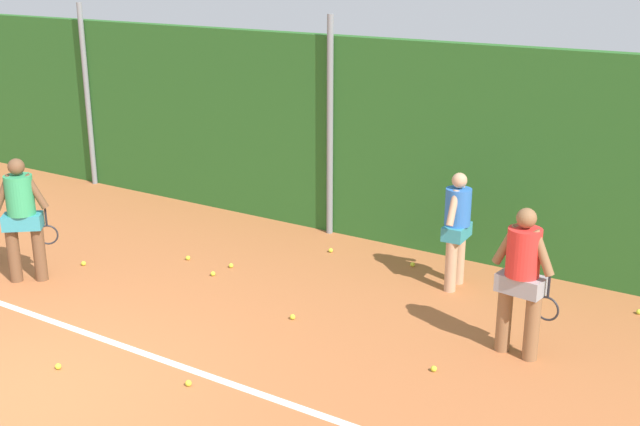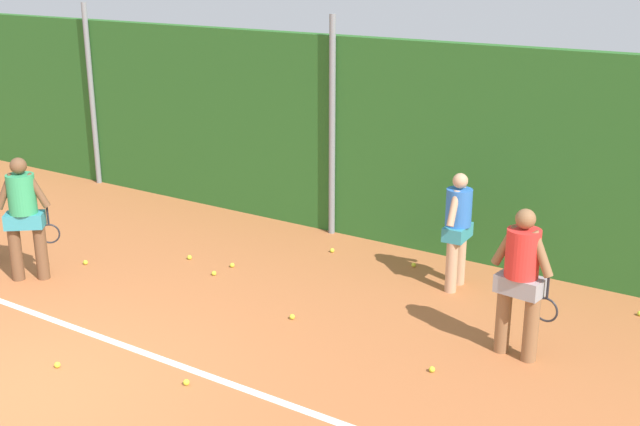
# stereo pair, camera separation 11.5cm
# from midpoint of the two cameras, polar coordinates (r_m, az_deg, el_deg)

# --- Properties ---
(ground_plane) EXTENTS (28.91, 28.91, 0.00)m
(ground_plane) POSITION_cam_midpoint_polar(r_m,az_deg,el_deg) (9.93, -12.05, -8.11)
(ground_plane) COLOR #B76638
(hedge_fence_backdrop) EXTENTS (18.79, 0.25, 3.12)m
(hedge_fence_backdrop) POSITION_cam_midpoint_polar(r_m,az_deg,el_deg) (12.67, 1.55, 5.48)
(hedge_fence_backdrop) COLOR #286023
(hedge_fence_backdrop) RESTS_ON ground_plane
(fence_post_left) EXTENTS (0.10, 0.10, 3.44)m
(fence_post_left) POSITION_cam_midpoint_polar(r_m,az_deg,el_deg) (15.99, -15.71, 8.04)
(fence_post_left) COLOR gray
(fence_post_left) RESTS_ON ground_plane
(fence_post_center) EXTENTS (0.10, 0.10, 3.44)m
(fence_post_center) POSITION_cam_midpoint_polar(r_m,az_deg,el_deg) (12.49, 1.13, 6.07)
(fence_post_center) COLOR gray
(fence_post_center) RESTS_ON ground_plane
(court_baseline_paint) EXTENTS (13.73, 0.10, 0.01)m
(court_baseline_paint) POSITION_cam_midpoint_polar(r_m,az_deg,el_deg) (9.67, -13.85, -8.97)
(court_baseline_paint) COLOR white
(court_baseline_paint) RESTS_ON ground_plane
(player_foreground_near) EXTENTS (0.60, 0.61, 1.73)m
(player_foreground_near) POSITION_cam_midpoint_polar(r_m,az_deg,el_deg) (11.51, -20.01, 0.04)
(player_foreground_near) COLOR brown
(player_foreground_near) RESTS_ON ground_plane
(player_midcourt) EXTENTS (0.80, 0.37, 1.73)m
(player_midcourt) POSITION_cam_midpoint_polar(r_m,az_deg,el_deg) (9.01, 14.46, -4.34)
(player_midcourt) COLOR #8C603D
(player_midcourt) RESTS_ON ground_plane
(player_backcourt_far) EXTENTS (0.34, 0.67, 1.59)m
(player_backcourt_far) POSITION_cam_midpoint_polar(r_m,az_deg,el_deg) (10.73, 10.07, -0.81)
(player_backcourt_far) COLOR tan
(player_backcourt_far) RESTS_ON ground_plane
(tennis_ball_0) EXTENTS (0.07, 0.07, 0.07)m
(tennis_ball_0) POSITION_cam_midpoint_polar(r_m,az_deg,el_deg) (10.83, 22.07, -6.63)
(tennis_ball_0) COLOR #CCDB33
(tennis_ball_0) RESTS_ON ground_plane
(tennis_ball_1) EXTENTS (0.07, 0.07, 0.07)m
(tennis_ball_1) POSITION_cam_midpoint_polar(r_m,az_deg,el_deg) (11.60, -5.97, -3.71)
(tennis_ball_1) COLOR #CCDB33
(tennis_ball_1) RESTS_ON ground_plane
(tennis_ball_3) EXTENTS (0.07, 0.07, 0.07)m
(tennis_ball_3) POSITION_cam_midpoint_polar(r_m,az_deg,el_deg) (12.10, 1.14, -2.67)
(tennis_ball_3) COLOR #CCDB33
(tennis_ball_3) RESTS_ON ground_plane
(tennis_ball_4) EXTENTS (0.07, 0.07, 0.07)m
(tennis_ball_4) POSITION_cam_midpoint_polar(r_m,az_deg,el_deg) (11.35, -7.25, -4.27)
(tennis_ball_4) COLOR #CCDB33
(tennis_ball_4) RESTS_ON ground_plane
(tennis_ball_5) EXTENTS (0.07, 0.07, 0.07)m
(tennis_ball_5) POSITION_cam_midpoint_polar(r_m,az_deg,el_deg) (8.66, -9.10, -11.79)
(tennis_ball_5) COLOR #CCDB33
(tennis_ball_5) RESTS_ON ground_plane
(tennis_ball_6) EXTENTS (0.07, 0.07, 0.07)m
(tennis_ball_6) POSITION_cam_midpoint_polar(r_m,az_deg,el_deg) (11.97, -8.98, -3.13)
(tennis_ball_6) COLOR #CCDB33
(tennis_ball_6) RESTS_ON ground_plane
(tennis_ball_7) EXTENTS (0.07, 0.07, 0.07)m
(tennis_ball_7) POSITION_cam_midpoint_polar(r_m,az_deg,el_deg) (9.31, -17.82, -10.23)
(tennis_ball_7) COLOR #CCDB33
(tennis_ball_7) RESTS_ON ground_plane
(tennis_ball_9) EXTENTS (0.07, 0.07, 0.07)m
(tennis_ball_9) POSITION_cam_midpoint_polar(r_m,az_deg,el_deg) (9.97, -1.66, -7.38)
(tennis_ball_9) COLOR #CCDB33
(tennis_ball_9) RESTS_ON ground_plane
(tennis_ball_10) EXTENTS (0.07, 0.07, 0.07)m
(tennis_ball_10) POSITION_cam_midpoint_polar(r_m,az_deg,el_deg) (12.11, -16.06, -3.39)
(tennis_ball_10) COLOR #CCDB33
(tennis_ball_10) RESTS_ON ground_plane
(tennis_ball_11) EXTENTS (0.07, 0.07, 0.07)m
(tennis_ball_11) POSITION_cam_midpoint_polar(r_m,az_deg,el_deg) (8.89, 8.33, -10.93)
(tennis_ball_11) COLOR #CCDB33
(tennis_ball_11) RESTS_ON ground_plane
(tennis_ball_12) EXTENTS (0.07, 0.07, 0.07)m
(tennis_ball_12) POSITION_cam_midpoint_polar(r_m,az_deg,el_deg) (11.63, 6.95, -3.68)
(tennis_ball_12) COLOR #CCDB33
(tennis_ball_12) RESTS_ON ground_plane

